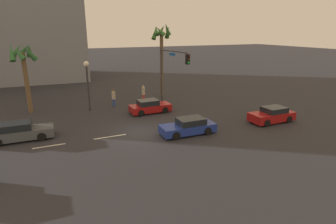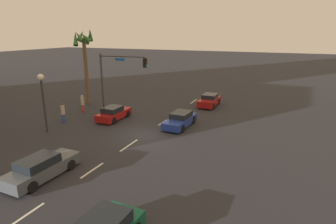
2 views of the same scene
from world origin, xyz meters
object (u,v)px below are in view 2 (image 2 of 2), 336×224
streetlamp (42,91)px  pedestrian_0 (63,112)px  car_1 (42,168)px  palm_tree_1 (84,49)px  traffic_signal (117,73)px  car_2 (114,113)px  car_4 (209,100)px  pedestrian_1 (83,103)px  car_0 (180,120)px

streetlamp → pedestrian_0: size_ratio=2.68×
car_1 → pedestrian_0: pedestrian_0 is taller
palm_tree_1 → traffic_signal: bearing=-103.3°
car_2 → car_4: car_4 is taller
car_2 → palm_tree_1: palm_tree_1 is taller
pedestrian_1 → palm_tree_1: bearing=29.5°
traffic_signal → palm_tree_1: size_ratio=0.70×
streetlamp → car_2: bearing=-31.2°
car_0 → streetlamp: size_ratio=0.88×
pedestrian_0 → car_0: bearing=-72.3°
car_0 → pedestrian_1: 11.46m
streetlamp → palm_tree_1: size_ratio=0.57×
car_0 → streetlamp: 12.16m
car_4 → traffic_signal: traffic_signal is taller
car_4 → traffic_signal: size_ratio=0.66×
car_4 → streetlamp: (-14.43, 10.51, 3.00)m
car_1 → pedestrian_0: size_ratio=2.49×
car_0 → car_2: (-0.72, 6.81, 0.01)m
pedestrian_0 → palm_tree_1: bearing=19.9°
streetlamp → car_1: bearing=-135.4°
pedestrian_1 → palm_tree_1: 6.58m
car_1 → car_2: car_1 is taller
car_1 → streetlamp: bearing=44.6°
car_1 → palm_tree_1: size_ratio=0.53×
car_1 → pedestrian_0: 11.07m
traffic_signal → car_0: bearing=-104.4°
car_0 → streetlamp: bearing=121.3°
palm_tree_1 → streetlamp: bearing=-161.7°
car_0 → car_2: size_ratio=1.09×
palm_tree_1 → pedestrian_0: bearing=-160.1°
car_0 → palm_tree_1: palm_tree_1 is taller
traffic_signal → palm_tree_1: palm_tree_1 is taller
car_4 → palm_tree_1: palm_tree_1 is taller
car_1 → pedestrian_1: (12.47, 7.41, 0.35)m
car_0 → car_4: car_4 is taller
traffic_signal → pedestrian_0: 6.91m
traffic_signal → car_2: bearing=-155.2°
streetlamp → pedestrian_1: 7.02m
traffic_signal → pedestrian_1: traffic_signal is taller
pedestrian_0 → pedestrian_1: pedestrian_0 is taller
car_1 → streetlamp: 9.09m
pedestrian_1 → palm_tree_1: (3.04, 1.72, 5.58)m
pedestrian_1 → car_2: bearing=-101.7°
pedestrian_1 → traffic_signal: bearing=-61.2°
car_1 → streetlamp: (6.11, 6.02, 3.00)m
streetlamp → palm_tree_1: 10.32m
car_2 → streetlamp: bearing=148.8°
pedestrian_0 → streetlamp: bearing=-165.9°
car_1 → car_0: bearing=-18.3°
streetlamp → pedestrian_0: streetlamp is taller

